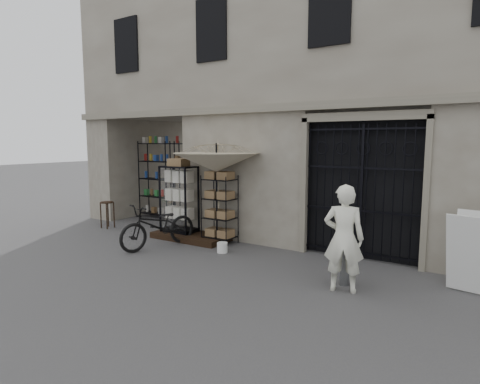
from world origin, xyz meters
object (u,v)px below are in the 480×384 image
Objects in this scene: market_umbrella at (216,157)px; wooden_stool at (107,214)px; shopkeeper at (342,291)px; easel_sign at (470,252)px; display_cabinet at (179,202)px; wire_rack at (220,210)px; white_bucket at (222,248)px; steel_bollard at (345,260)px; bicycle at (159,247)px.

market_umbrella is 3.83× the size of wooden_stool.
easel_sign is (1.78, 1.10, 0.68)m from shopkeeper.
display_cabinet is 1.25m from wire_rack.
shopkeeper is 2.20m from easel_sign.
easel_sign is (5.36, -0.26, -1.44)m from market_umbrella.
easel_sign is (4.83, 0.28, 0.56)m from white_bucket.
white_bucket is at bearing -25.99° from display_cabinet.
steel_bollard is at bearing -20.78° from display_cabinet.
easel_sign is at bearing -0.38° from wooden_stool.
market_umbrella is at bearing -103.62° from wire_rack.
white_bucket is (0.54, -0.54, -2.01)m from market_umbrella.
shopkeeper is (3.58, -1.49, -0.82)m from wire_rack.
white_bucket is 4.87m from easel_sign.
market_umbrella is at bearing 58.84° from bicycle.
wire_rack is at bearing 161.28° from steel_bollard.
wire_rack is at bearing -36.52° from shopkeeper.
easel_sign is at bearing 23.63° from steel_bollard.
wire_rack is at bearing 129.10° from white_bucket.
wire_rack is 0.84× the size of bicycle.
display_cabinet is 1.73m from market_umbrella.
shopkeeper is at bearing 8.61° from bicycle.
wooden_stool is 7.44m from shopkeeper.
display_cabinet is 2.42× the size of wooden_stool.
wooden_stool is 0.43× the size of shopkeeper.
market_umbrella is at bearing -172.83° from easel_sign.
market_umbrella reaches higher than shopkeeper.
wire_rack is (1.24, 0.07, -0.10)m from display_cabinet.
steel_bollard is (4.76, -1.13, -0.47)m from display_cabinet.
easel_sign reaches higher than steel_bollard.
wire_rack is 0.93× the size of shopkeeper.
bicycle is (0.28, -1.05, -0.92)m from display_cabinet.
wire_rack is 7.04× the size of white_bucket.
wire_rack is 1.69m from bicycle.
white_bucket is 1.58m from bicycle.
steel_bollard is at bearing -6.80° from wooden_stool.
wire_rack is at bearing -4.43° from display_cabinet.
white_bucket is 0.26× the size of steel_bollard.
display_cabinet reaches higher than wooden_stool.
bicycle is 2.61× the size of wooden_stool.
market_umbrella is at bearing 163.12° from steel_bollard.
wooden_stool is 0.85× the size of steel_bollard.
wire_rack is at bearing 62.33° from bicycle.
bicycle reaches higher than wooden_stool.
shopkeeper is (7.34, -1.16, -0.40)m from wooden_stool.
market_umbrella is 4.38m from shopkeeper.
bicycle is 6.41m from easel_sign.
easel_sign reaches higher than wooden_stool.
market_umbrella is 3.27× the size of steel_bollard.
market_umbrella reaches higher than wooden_stool.
shopkeeper is at bearing -138.38° from easel_sign.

